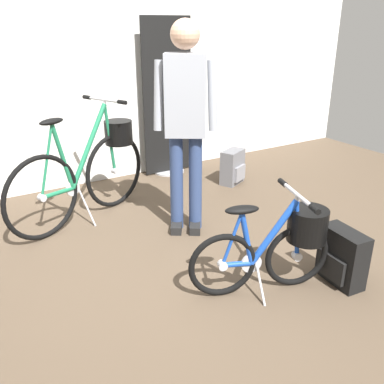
% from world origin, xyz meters
% --- Properties ---
extents(ground_plane, '(7.58, 7.58, 0.00)m').
position_xyz_m(ground_plane, '(0.00, 0.00, 0.00)').
color(ground_plane, brown).
extents(back_wall, '(7.58, 0.10, 2.78)m').
position_xyz_m(back_wall, '(0.00, 2.24, 1.39)').
color(back_wall, white).
rests_on(back_wall, ground_plane).
extents(floor_banner_stand, '(0.60, 0.36, 1.74)m').
position_xyz_m(floor_banner_stand, '(0.92, 2.03, 0.78)').
color(floor_banner_stand, '#B7B7BC').
rests_on(floor_banner_stand, ground_plane).
extents(folding_bike_foreground, '(0.93, 0.51, 0.69)m').
position_xyz_m(folding_bike_foreground, '(0.42, -0.43, 0.35)').
color(folding_bike_foreground, black).
rests_on(folding_bike_foreground, ground_plane).
extents(display_bike_left, '(1.43, 0.71, 1.06)m').
position_xyz_m(display_bike_left, '(-0.25, 1.32, 0.47)').
color(display_bike_left, black).
rests_on(display_bike_left, ground_plane).
extents(visitor_near_wall, '(0.45, 0.38, 1.71)m').
position_xyz_m(visitor_near_wall, '(0.35, 0.67, 0.98)').
color(visitor_near_wall, navy).
rests_on(visitor_near_wall, ground_plane).
extents(backpack_on_floor, '(0.33, 0.28, 0.38)m').
position_xyz_m(backpack_on_floor, '(1.35, 1.33, 0.19)').
color(backpack_on_floor, slate).
rests_on(backpack_on_floor, ground_plane).
extents(handbag_on_floor, '(0.21, 0.35, 0.39)m').
position_xyz_m(handbag_on_floor, '(0.84, -0.60, 0.19)').
color(handbag_on_floor, black).
rests_on(handbag_on_floor, ground_plane).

